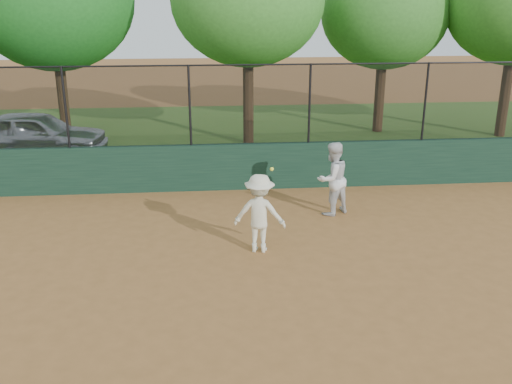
{
  "coord_description": "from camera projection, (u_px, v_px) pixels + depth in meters",
  "views": [
    {
      "loc": [
        -0.14,
        -8.09,
        4.74
      ],
      "look_at": [
        0.8,
        2.2,
        1.2
      ],
      "focal_mm": 40.0,
      "sensor_mm": 36.0,
      "label": 1
    }
  ],
  "objects": [
    {
      "name": "player_main",
      "position": [
        260.0,
        213.0,
        11.01
      ],
      "size": [
        1.12,
        0.82,
        1.75
      ],
      "color": "beige",
      "rests_on": "ground"
    },
    {
      "name": "fence_assembly",
      "position": [
        209.0,
        104.0,
        14.1
      ],
      "size": [
        26.0,
        0.06,
        2.0
      ],
      "color": "black",
      "rests_on": "back_wall"
    },
    {
      "name": "tree_1",
      "position": [
        52.0,
        0.0,
        19.06
      ],
      "size": [
        5.46,
        4.96,
        7.02
      ],
      "color": "#432D17",
      "rests_on": "ground"
    },
    {
      "name": "player_second",
      "position": [
        332.0,
        179.0,
        12.9
      ],
      "size": [
        1.03,
        0.96,
        1.69
      ],
      "primitive_type": "imported",
      "rotation": [
        0.0,
        0.0,
        3.67
      ],
      "color": "silver",
      "rests_on": "ground"
    },
    {
      "name": "parked_car",
      "position": [
        36.0,
        135.0,
        17.55
      ],
      "size": [
        4.39,
        2.02,
        1.46
      ],
      "primitive_type": "imported",
      "rotation": [
        0.0,
        0.0,
        1.5
      ],
      "color": "#A0A4A9",
      "rests_on": "ground"
    },
    {
      "name": "tree_3",
      "position": [
        385.0,
        13.0,
        19.92
      ],
      "size": [
        4.51,
        4.1,
        6.17
      ],
      "color": "#402815",
      "rests_on": "ground"
    },
    {
      "name": "ground",
      "position": [
        219.0,
        308.0,
        9.17
      ],
      "size": [
        80.0,
        80.0,
        0.0
      ],
      "primitive_type": "plane",
      "color": "#986131",
      "rests_on": "ground"
    },
    {
      "name": "grass_strip",
      "position": [
        209.0,
        136.0,
        20.48
      ],
      "size": [
        36.0,
        12.0,
        0.01
      ],
      "primitive_type": "cube",
      "color": "#32551A",
      "rests_on": "ground"
    },
    {
      "name": "back_wall",
      "position": [
        212.0,
        167.0,
        14.63
      ],
      "size": [
        26.0,
        0.2,
        1.2
      ],
      "primitive_type": "cube",
      "color": "#193827",
      "rests_on": "ground"
    }
  ]
}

